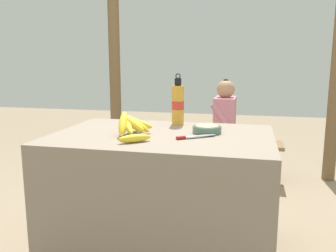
# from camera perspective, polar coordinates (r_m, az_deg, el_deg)

# --- Properties ---
(ground_plane) EXTENTS (12.00, 12.00, 0.00)m
(ground_plane) POSITION_cam_1_polar(r_m,az_deg,el_deg) (2.43, -0.84, -19.41)
(ground_plane) COLOR gray
(market_counter) EXTENTS (1.32, 0.90, 0.77)m
(market_counter) POSITION_cam_1_polar(r_m,az_deg,el_deg) (2.26, -0.87, -10.89)
(market_counter) COLOR gray
(market_counter) RESTS_ON ground_plane
(banana_bunch_ripe) EXTENTS (0.20, 0.32, 0.15)m
(banana_bunch_ripe) POSITION_cam_1_polar(r_m,az_deg,el_deg) (2.12, -5.93, 0.46)
(banana_bunch_ripe) COLOR #4C381E
(banana_bunch_ripe) RESTS_ON market_counter
(serving_bowl) EXTENTS (0.18, 0.18, 0.05)m
(serving_bowl) POSITION_cam_1_polar(r_m,az_deg,el_deg) (2.19, 6.27, -0.44)
(serving_bowl) COLOR #4C6B5B
(serving_bowl) RESTS_ON market_counter
(water_bottle) EXTENTS (0.08, 0.08, 0.35)m
(water_bottle) POSITION_cam_1_polar(r_m,az_deg,el_deg) (2.44, 1.59, 3.53)
(water_bottle) COLOR gold
(water_bottle) RESTS_ON market_counter
(loose_banana_front) EXTENTS (0.17, 0.15, 0.05)m
(loose_banana_front) POSITION_cam_1_polar(r_m,az_deg,el_deg) (1.93, -5.38, -1.98)
(loose_banana_front) COLOR yellow
(loose_banana_front) RESTS_ON market_counter
(knife) EXTENTS (0.21, 0.17, 0.02)m
(knife) POSITION_cam_1_polar(r_m,az_deg,el_deg) (2.02, 3.60, -1.74)
(knife) COLOR #BCBCC1
(knife) RESTS_ON market_counter
(wooden_bench) EXTENTS (1.35, 0.32, 0.40)m
(wooden_bench) POSITION_cam_1_polar(r_m,az_deg,el_deg) (3.68, 7.42, -3.42)
(wooden_bench) COLOR brown
(wooden_bench) RESTS_ON ground_plane
(seated_vendor) EXTENTS (0.40, 0.39, 1.03)m
(seated_vendor) POSITION_cam_1_polar(r_m,az_deg,el_deg) (3.59, 8.32, 0.42)
(seated_vendor) COLOR #232328
(seated_vendor) RESTS_ON ground_plane
(banana_bunch_green) EXTENTS (0.18, 0.25, 0.14)m
(banana_bunch_green) POSITION_cam_1_polar(r_m,az_deg,el_deg) (3.69, 2.25, -1.08)
(banana_bunch_green) COLOR #4C381E
(banana_bunch_green) RESTS_ON wooden_bench
(support_post_near) EXTENTS (0.12, 0.12, 2.59)m
(support_post_near) POSITION_cam_1_polar(r_m,az_deg,el_deg) (4.08, -8.60, 11.55)
(support_post_near) COLOR brown
(support_post_near) RESTS_ON ground_plane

